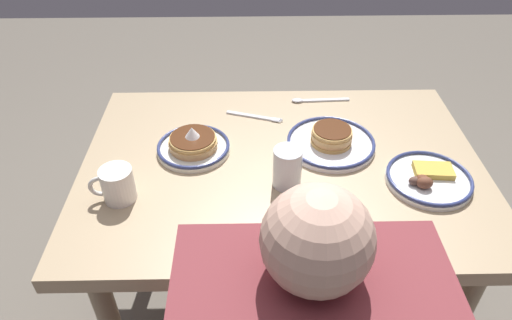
{
  "coord_description": "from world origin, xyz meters",
  "views": [
    {
      "loc": [
        0.1,
        1.07,
        1.59
      ],
      "look_at": [
        0.08,
        0.03,
        0.76
      ],
      "focal_mm": 32.55,
      "sensor_mm": 36.0,
      "label": 1
    }
  ],
  "objects_px": {
    "coffee_mug": "(117,184)",
    "plate_far_companion": "(429,178)",
    "plate_near_main": "(331,141)",
    "tea_spoon": "(312,100)",
    "fork_near": "(254,116)",
    "plate_center_pancakes": "(193,145)",
    "drinking_glass": "(287,169)"
  },
  "relations": [
    {
      "from": "coffee_mug",
      "to": "plate_far_companion",
      "type": "bearing_deg",
      "value": -176.83
    },
    {
      "from": "plate_near_main",
      "to": "plate_far_companion",
      "type": "bearing_deg",
      "value": 144.72
    },
    {
      "from": "tea_spoon",
      "to": "fork_near",
      "type": "bearing_deg",
      "value": 25.46
    },
    {
      "from": "plate_near_main",
      "to": "plate_far_companion",
      "type": "distance_m",
      "value": 0.31
    },
    {
      "from": "plate_center_pancakes",
      "to": "coffee_mug",
      "type": "xyz_separation_m",
      "value": [
        0.18,
        0.21,
        0.03
      ]
    },
    {
      "from": "plate_center_pancakes",
      "to": "plate_far_companion",
      "type": "xyz_separation_m",
      "value": [
        -0.67,
        0.16,
        -0.01
      ]
    },
    {
      "from": "plate_near_main",
      "to": "plate_center_pancakes",
      "type": "height_order",
      "value": "plate_center_pancakes"
    },
    {
      "from": "coffee_mug",
      "to": "fork_near",
      "type": "xyz_separation_m",
      "value": [
        -0.37,
        -0.39,
        -0.05
      ]
    },
    {
      "from": "plate_near_main",
      "to": "plate_center_pancakes",
      "type": "bearing_deg",
      "value": 2.07
    },
    {
      "from": "coffee_mug",
      "to": "fork_near",
      "type": "bearing_deg",
      "value": -133.45
    },
    {
      "from": "drinking_glass",
      "to": "tea_spoon",
      "type": "xyz_separation_m",
      "value": [
        -0.12,
        -0.44,
        -0.05
      ]
    },
    {
      "from": "plate_near_main",
      "to": "tea_spoon",
      "type": "bearing_deg",
      "value": -84.6
    },
    {
      "from": "coffee_mug",
      "to": "drinking_glass",
      "type": "height_order",
      "value": "drinking_glass"
    },
    {
      "from": "fork_near",
      "to": "plate_near_main",
      "type": "bearing_deg",
      "value": 144.43
    },
    {
      "from": "plate_far_companion",
      "to": "coffee_mug",
      "type": "height_order",
      "value": "coffee_mug"
    },
    {
      "from": "plate_center_pancakes",
      "to": "tea_spoon",
      "type": "relative_size",
      "value": 1.08
    },
    {
      "from": "plate_center_pancakes",
      "to": "fork_near",
      "type": "bearing_deg",
      "value": -135.88
    },
    {
      "from": "fork_near",
      "to": "drinking_glass",
      "type": "bearing_deg",
      "value": 103.92
    },
    {
      "from": "plate_center_pancakes",
      "to": "plate_near_main",
      "type": "bearing_deg",
      "value": -177.93
    },
    {
      "from": "plate_center_pancakes",
      "to": "drinking_glass",
      "type": "height_order",
      "value": "drinking_glass"
    },
    {
      "from": "fork_near",
      "to": "tea_spoon",
      "type": "height_order",
      "value": "tea_spoon"
    },
    {
      "from": "plate_near_main",
      "to": "tea_spoon",
      "type": "height_order",
      "value": "plate_near_main"
    },
    {
      "from": "plate_far_companion",
      "to": "fork_near",
      "type": "bearing_deg",
      "value": -35.42
    },
    {
      "from": "plate_far_companion",
      "to": "coffee_mug",
      "type": "relative_size",
      "value": 1.98
    },
    {
      "from": "tea_spoon",
      "to": "drinking_glass",
      "type": "bearing_deg",
      "value": 74.3
    },
    {
      "from": "plate_center_pancakes",
      "to": "coffee_mug",
      "type": "relative_size",
      "value": 1.85
    },
    {
      "from": "coffee_mug",
      "to": "tea_spoon",
      "type": "relative_size",
      "value": 0.58
    },
    {
      "from": "plate_far_companion",
      "to": "drinking_glass",
      "type": "bearing_deg",
      "value": -0.24
    },
    {
      "from": "plate_far_companion",
      "to": "tea_spoon",
      "type": "xyz_separation_m",
      "value": [
        0.27,
        -0.44,
        -0.01
      ]
    },
    {
      "from": "coffee_mug",
      "to": "tea_spoon",
      "type": "height_order",
      "value": "coffee_mug"
    },
    {
      "from": "plate_near_main",
      "to": "fork_near",
      "type": "height_order",
      "value": "plate_near_main"
    },
    {
      "from": "plate_near_main",
      "to": "coffee_mug",
      "type": "bearing_deg",
      "value": 20.3
    }
  ]
}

